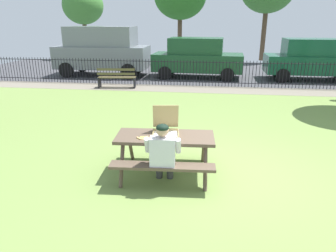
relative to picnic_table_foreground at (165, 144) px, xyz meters
The scene contains 13 objects.
ground 2.64m from the picnic_table_foreground, 62.21° to the left, with size 28.00×12.23×0.02m, color olive.
cobblestone_walkway 7.80m from the picnic_table_foreground, 81.15° to the left, with size 28.00×1.40×0.01m, color gray.
street_asphalt 12.42m from the picnic_table_foreground, 84.46° to the left, with size 28.00×7.92×0.01m, color #424247.
picnic_table_foreground is the anchor object (origin of this frame).
pizza_box_open 0.32m from the picnic_table_foreground, 90.77° to the left, with size 0.55×0.62×0.53m.
pizza_slice_on_table 0.46m from the picnic_table_foreground, 156.60° to the right, with size 0.23×0.23×0.02m.
adult_at_table 0.50m from the picnic_table_foreground, 85.92° to the right, with size 0.62×0.61×1.19m.
iron_fence_streetside 8.47m from the picnic_table_foreground, 81.87° to the left, with size 22.94×0.03×1.13m.
park_bench_left 8.18m from the picnic_table_foreground, 112.60° to the left, with size 1.63×0.61×0.85m.
parked_car_far_left 11.57m from the picnic_table_foreground, 114.23° to the left, with size 4.72×2.12×2.46m.
parked_car_left 10.54m from the picnic_table_foreground, 89.24° to the left, with size 4.49×2.11×1.94m.
parked_car_center 11.95m from the picnic_table_foreground, 61.87° to the left, with size 4.42×1.95×1.94m.
far_tree_left 20.27m from the picnic_table_foreground, 115.41° to the left, with size 2.96×2.96×5.08m.
Camera 1 is at (-0.44, -5.49, 2.80)m, focal length 33.42 mm.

